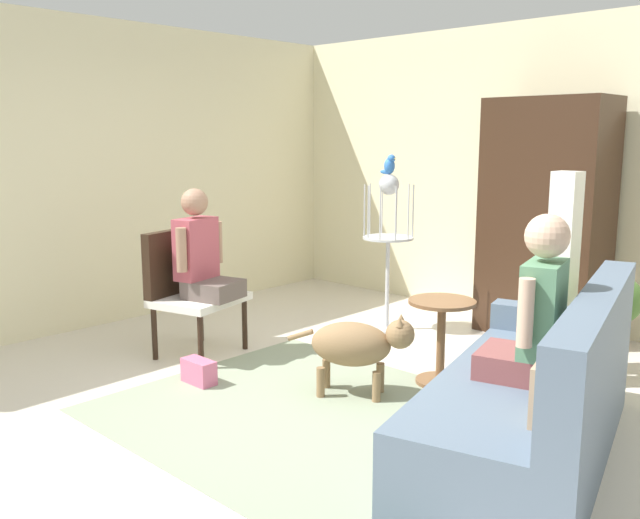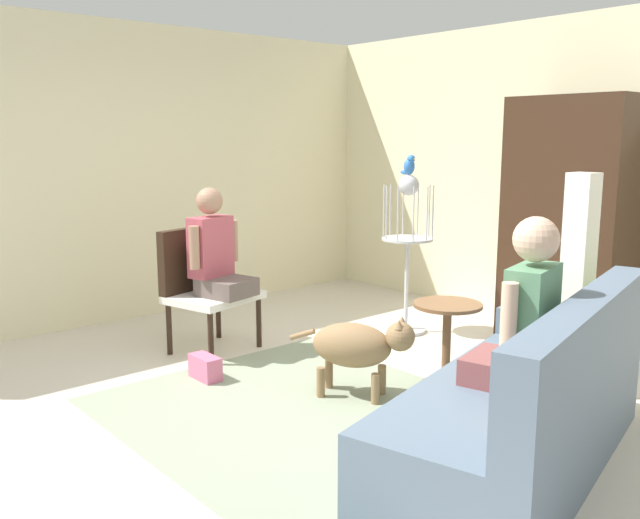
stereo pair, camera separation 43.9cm
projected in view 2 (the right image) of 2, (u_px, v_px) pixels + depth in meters
ground_plane at (311, 408)px, 4.39m from camera, size 7.03×7.03×0.00m
back_wall at (567, 176)px, 6.07m from camera, size 6.21×0.12×2.75m
left_wall at (140, 173)px, 6.47m from camera, size 0.12×6.46×2.75m
area_rug at (314, 417)px, 4.23m from camera, size 2.59×2.10×0.01m
couch at (527, 407)px, 3.57m from camera, size 1.33×2.21×0.94m
armchair at (202, 279)px, 5.53m from camera, size 0.70×0.78×0.99m
person_on_couch at (524, 316)px, 3.48m from camera, size 0.49×0.52×0.89m
person_on_armchair at (216, 252)px, 5.40m from camera, size 0.52×0.50×0.85m
round_end_table at (447, 339)px, 4.67m from camera, size 0.47×0.47×0.60m
dog at (358, 345)px, 4.51m from camera, size 0.77×0.53×0.57m
bird_cage_stand at (407, 245)px, 5.96m from camera, size 0.45×0.45×1.40m
parrot at (409, 165)px, 5.83m from camera, size 0.17×0.10×0.17m
potted_plant at (628, 322)px, 4.55m from camera, size 0.39×0.39×0.78m
column_lamp at (577, 279)px, 4.78m from camera, size 0.20×0.20×1.48m
armoire_cabinet at (570, 222)px, 5.65m from camera, size 1.02×0.56×2.04m
handbag at (205, 368)px, 4.89m from camera, size 0.26×0.13×0.17m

